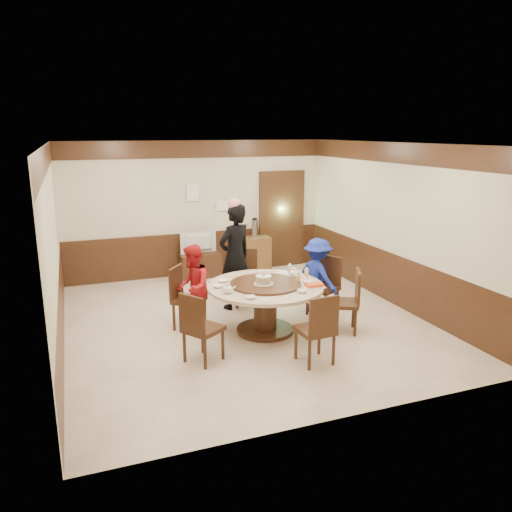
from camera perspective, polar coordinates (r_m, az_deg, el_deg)
name	(u,v)px	position (r m, az deg, el deg)	size (l,w,h in m)	color
room	(245,256)	(7.81, -1.27, -0.04)	(6.00, 6.04, 2.84)	beige
banquet_table	(265,298)	(7.54, 1.07, -4.88)	(1.75, 1.75, 0.78)	#381F11
chair_0	(323,297)	(8.41, 7.69, -4.62)	(0.60, 0.60, 0.97)	#381F11
chair_1	(247,288)	(8.80, -1.09, -3.64)	(0.53, 0.54, 0.97)	#381F11
chair_2	(188,309)	(7.85, -7.78, -5.99)	(0.62, 0.62, 0.97)	#381F11
chair_3	(202,340)	(6.72, -6.15, -9.50)	(0.61, 0.61, 0.97)	#381F11
chair_4	(316,341)	(6.69, 6.82, -9.63)	(0.47, 0.47, 0.97)	#381F11
chair_5	(344,312)	(7.74, 10.03, -6.37)	(0.59, 0.59, 0.97)	#381F11
person_standing	(235,257)	(8.49, -2.42, -0.07)	(0.66, 0.44, 1.82)	black
person_red	(193,287)	(7.71, -7.22, -3.55)	(0.64, 0.50, 1.32)	#B1171B
person_blue	(318,276)	(8.35, 7.05, -2.31)	(0.83, 0.48, 1.28)	#182A9E
birthday_cake	(264,280)	(7.39, 0.87, -2.73)	(0.29, 0.29, 0.20)	white
teapot_left	(228,289)	(7.08, -3.27, -3.81)	(0.17, 0.15, 0.13)	white
teapot_right	(294,273)	(7.88, 4.38, -1.96)	(0.17, 0.15, 0.13)	white
bowl_0	(223,281)	(7.61, -3.77, -2.85)	(0.17, 0.17, 0.04)	white
bowl_1	(302,291)	(7.14, 5.28, -4.02)	(0.15, 0.15, 0.05)	white
bowl_2	(250,297)	(6.87, -0.64, -4.74)	(0.14, 0.14, 0.03)	white
bowl_3	(307,282)	(7.56, 5.91, -2.99)	(0.15, 0.15, 0.05)	white
bowl_4	(218,286)	(7.36, -4.32, -3.46)	(0.16, 0.16, 0.04)	white
bowl_5	(261,273)	(8.02, 0.56, -1.91)	(0.14, 0.14, 0.04)	white
saucer_near	(266,300)	(6.81, 1.13, -5.01)	(0.18, 0.18, 0.01)	white
saucer_far	(280,273)	(8.08, 2.74, -1.93)	(0.18, 0.18, 0.01)	white
shrimp_platter	(314,286)	(7.38, 6.64, -3.41)	(0.30, 0.20, 0.06)	white
bottle_0	(299,277)	(7.60, 4.91, -2.44)	(0.06, 0.06, 0.16)	silver
bottle_1	(307,274)	(7.78, 5.79, -2.05)	(0.06, 0.06, 0.16)	silver
bottle_2	(290,270)	(8.00, 3.89, -1.57)	(0.06, 0.06, 0.16)	silver
tv_stand	(200,265)	(10.54, -6.39, -1.02)	(0.85, 0.45, 0.50)	#381F11
television	(200,243)	(10.43, -6.47, 1.50)	(0.78, 0.10, 0.45)	gray
side_cabinet	(251,254)	(10.86, -0.53, 0.21)	(0.80, 0.40, 0.75)	brown
thermos	(255,228)	(10.77, -0.15, 3.17)	(0.15, 0.15, 0.38)	silver
notice_left	(193,193)	(10.44, -7.24, 7.21)	(0.25, 0.00, 0.35)	white
notice_right	(223,205)	(10.64, -3.77, 5.79)	(0.30, 0.00, 0.22)	white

